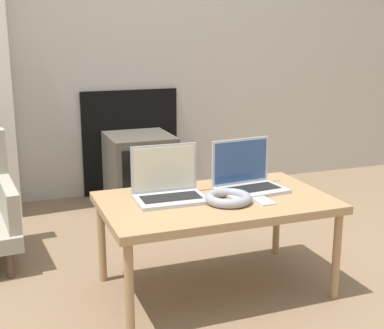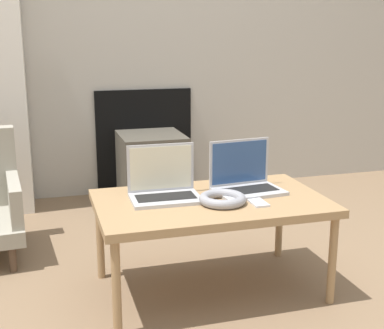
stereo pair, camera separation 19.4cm
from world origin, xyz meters
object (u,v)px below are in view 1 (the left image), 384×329
at_px(laptop_right, 247,178).
at_px(headphones, 228,198).
at_px(tv, 140,168).
at_px(laptop_left, 168,187).
at_px(phone, 262,200).

relative_size(laptop_right, headphones, 1.59).
bearing_deg(tv, laptop_left, -99.51).
bearing_deg(phone, laptop_right, 84.99).
bearing_deg(headphones, tv, 90.14).
relative_size(laptop_right, tv, 0.69).
distance_m(laptop_left, headphones, 0.27).
xyz_separation_m(laptop_right, tv, (-0.17, 1.31, -0.25)).
distance_m(laptop_left, laptop_right, 0.39).
relative_size(laptop_left, tv, 0.66).
bearing_deg(laptop_left, laptop_right, 1.39).
xyz_separation_m(headphones, phone, (0.15, -0.03, -0.02)).
bearing_deg(phone, headphones, 167.70).
relative_size(laptop_left, phone, 2.22).
height_order(phone, tv, tv).
bearing_deg(laptop_left, headphones, -32.56).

